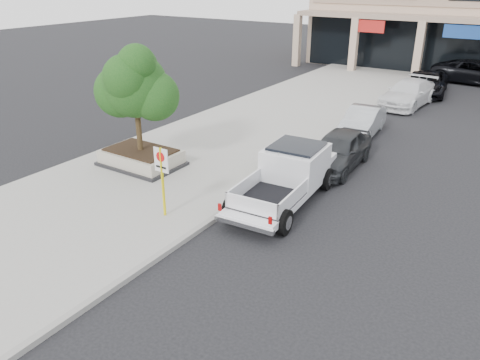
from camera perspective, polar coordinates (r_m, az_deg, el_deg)
name	(u,v)px	position (r m, az deg, el deg)	size (l,w,h in m)	color
ground	(239,248)	(13.74, -0.18, -8.26)	(120.00, 120.00, 0.00)	black
sidewalk	(210,150)	(20.99, -3.65, 3.69)	(8.00, 52.00, 0.15)	gray
curb	(288,168)	(19.03, 5.92, 1.42)	(0.20, 52.00, 0.15)	gray
planter	(141,157)	(19.38, -11.93, 2.71)	(3.20, 2.20, 0.68)	black
planter_tree	(140,85)	(18.55, -12.07, 11.26)	(2.90, 2.55, 4.00)	#312213
no_parking_sign	(162,173)	(14.73, -9.49, 0.88)	(0.55, 0.09, 2.30)	yellow
hedge	(275,160)	(18.35, 4.25, 2.43)	(1.10, 0.99, 0.94)	#134515
pickup_truck	(283,179)	(15.98, 5.29, 0.16)	(2.13, 5.75, 1.81)	white
curb_car_a	(338,150)	(19.40, 11.87, 3.61)	(1.77, 4.40, 1.50)	#292B2E
curb_car_b	(362,122)	(23.75, 14.69, 6.90)	(1.44, 4.13, 1.36)	#AFB4B8
curb_car_c	(408,93)	(30.05, 19.81, 9.91)	(2.11, 5.19, 1.51)	silver
curb_car_d	(427,83)	(33.49, 21.79, 10.90)	(2.41, 5.24, 1.46)	black
lot_car_d	(476,72)	(38.25, 26.81, 11.65)	(2.73, 5.91, 1.64)	black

